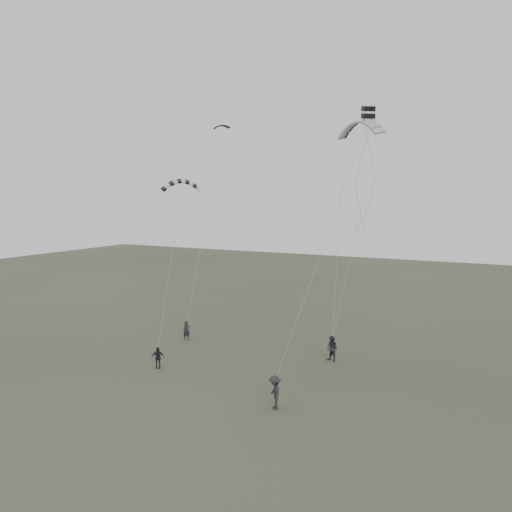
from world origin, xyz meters
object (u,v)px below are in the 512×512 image
at_px(flyer_far, 275,392).
at_px(kite_box, 368,112).
at_px(flyer_right, 332,349).
at_px(flyer_left, 187,330).
at_px(kite_dark_small, 222,126).
at_px(kite_pale_large, 360,121).
at_px(kite_striped, 181,181).
at_px(flyer_center, 158,358).

height_order(flyer_far, kite_box, kite_box).
bearing_deg(flyer_right, flyer_left, -158.42).
distance_m(flyer_right, flyer_far, 9.29).
height_order(flyer_right, kite_dark_small, kite_dark_small).
height_order(kite_dark_small, kite_box, kite_dark_small).
distance_m(flyer_left, flyer_right, 12.54).
bearing_deg(kite_pale_large, flyer_right, -59.57).
bearing_deg(kite_dark_small, flyer_left, -90.65).
xyz_separation_m(flyer_right, kite_striped, (-12.49, -0.70, 12.14)).
bearing_deg(flyer_far, kite_box, 120.28).
distance_m(flyer_far, kite_pale_large, 22.74).
bearing_deg(kite_box, kite_dark_small, 118.01).
relative_size(flyer_far, kite_dark_small, 1.22).
relative_size(flyer_right, kite_dark_small, 1.18).
xyz_separation_m(flyer_far, kite_box, (3.03, 7.00, 16.04)).
distance_m(kite_pale_large, kite_box, 8.81).
distance_m(flyer_left, flyer_center, 7.03).
height_order(flyer_center, kite_box, kite_box).
bearing_deg(flyer_left, kite_pale_large, -20.87).
bearing_deg(flyer_center, kite_box, -12.07).
bearing_deg(flyer_far, flyer_left, -162.63).
bearing_deg(kite_dark_small, kite_pale_large, -9.48).
distance_m(flyer_right, kite_pale_large, 17.89).
relative_size(kite_dark_small, kite_pale_large, 0.35).
bearing_deg(flyer_center, flyer_right, 2.37).
distance_m(flyer_left, kite_striped, 12.29).
height_order(flyer_left, kite_box, kite_box).
bearing_deg(flyer_far, kite_striped, -161.32).
bearing_deg(flyer_center, kite_dark_small, 70.60).
distance_m(flyer_far, kite_striped, 19.25).
relative_size(flyer_far, kite_box, 2.56).
relative_size(flyer_far, kite_striped, 0.61).
bearing_deg(kite_striped, flyer_left, 55.22).
height_order(flyer_center, flyer_far, flyer_far).
distance_m(kite_dark_small, kite_pale_large, 13.23).
relative_size(flyer_right, kite_box, 2.49).
distance_m(flyer_left, kite_box, 22.40).
relative_size(kite_dark_small, kite_box, 2.10).
height_order(flyer_center, kite_dark_small, kite_dark_small).
bearing_deg(flyer_left, flyer_center, -118.81).
xyz_separation_m(flyer_center, kite_pale_large, (10.27, 12.92, 17.02)).
xyz_separation_m(flyer_center, kite_striped, (-2.20, 6.20, 12.32)).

